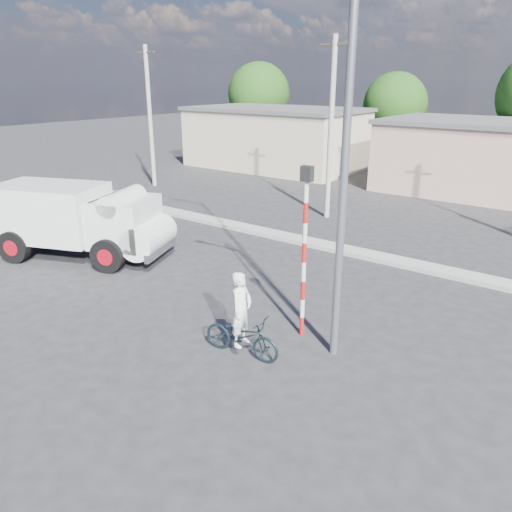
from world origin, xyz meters
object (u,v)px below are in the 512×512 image
Objects in this scene: truck at (81,219)px; bicycle at (242,336)px; cyclist at (241,321)px; streetlight at (339,144)px; traffic_pole at (305,239)px.

truck reaches higher than bicycle.
streetlight reaches higher than cyclist.
bicycle is 0.22× the size of streetlight.
traffic_pole is at bearing 162.27° from streetlight.
cyclist is (8.93, -1.90, -0.55)m from truck.
streetlight is (1.54, 1.42, 4.05)m from cyclist.
streetlight is at bearing -17.73° from traffic_pole.
traffic_pole reaches higher than truck.
truck is 1.56× the size of traffic_pole.
streetlight is at bearing -54.44° from cyclist.
streetlight is (10.47, -0.48, 3.50)m from truck.
truck is 9.15m from cyclist.
streetlight is at bearing -54.44° from bicycle.
cyclist is at bearing -0.00° from bicycle.
bicycle is at bearing -34.11° from truck.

